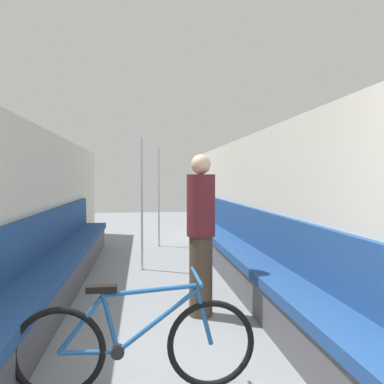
% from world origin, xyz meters
% --- Properties ---
extents(wall_left, '(0.10, 10.78, 2.10)m').
position_xyz_m(wall_left, '(-1.48, 3.79, 1.05)').
color(wall_left, beige).
rests_on(wall_left, ground).
extents(wall_right, '(0.10, 10.78, 2.10)m').
position_xyz_m(wall_right, '(1.48, 3.79, 1.05)').
color(wall_right, beige).
rests_on(wall_right, ground).
extents(bench_seat_row_left, '(0.48, 6.86, 1.03)m').
position_xyz_m(bench_seat_row_left, '(-1.22, 3.81, 0.33)').
color(bench_seat_row_left, '#4C4C51').
rests_on(bench_seat_row_left, ground).
extents(bench_seat_row_right, '(0.48, 6.86, 1.03)m').
position_xyz_m(bench_seat_row_right, '(1.22, 3.81, 0.33)').
color(bench_seat_row_right, '#4C4C51').
rests_on(bench_seat_row_right, ground).
extents(bicycle, '(1.63, 0.46, 0.79)m').
position_xyz_m(bicycle, '(-0.21, 1.59, 0.33)').
color(bicycle, black).
rests_on(bicycle, ground).
extents(grab_pole_near, '(0.08, 0.08, 2.08)m').
position_xyz_m(grab_pole_near, '(-0.18, 5.03, 1.01)').
color(grab_pole_near, gray).
rests_on(grab_pole_near, ground).
extents(grab_pole_far, '(0.08, 0.08, 2.08)m').
position_xyz_m(grab_pole_far, '(0.18, 7.04, 1.01)').
color(grab_pole_far, gray).
rests_on(grab_pole_far, ground).
extents(passenger_standing, '(0.30, 0.30, 1.70)m').
position_xyz_m(passenger_standing, '(0.44, 2.95, 0.88)').
color(passenger_standing, '#473828').
rests_on(passenger_standing, ground).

